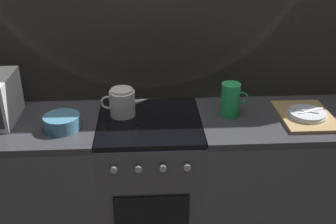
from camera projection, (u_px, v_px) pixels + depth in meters
back_wall at (148, 53)px, 2.53m from camera, size 3.60×0.05×2.40m
counter_left at (5, 189)px, 2.53m from camera, size 1.20×0.60×0.90m
stove_unit at (151, 184)px, 2.57m from camera, size 0.60×0.63×0.90m
counter_right at (292, 179)px, 2.62m from camera, size 1.20×0.60×0.90m
kettle at (122, 102)px, 2.40m from camera, size 0.28×0.15×0.17m
mixing_bowl at (62, 122)px, 2.27m from camera, size 0.20×0.20×0.08m
pitcher at (231, 100)px, 2.39m from camera, size 0.16×0.11×0.20m
dish_pile at (306, 115)px, 2.39m from camera, size 0.30×0.40×0.06m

